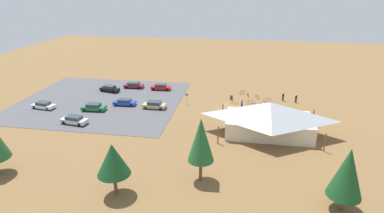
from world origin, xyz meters
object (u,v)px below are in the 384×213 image
Objects in this scene: pine_center at (347,173)px; bicycle_red_near_porch at (242,92)px; trash_bin at (231,97)px; bicycle_teal_yard_center at (248,95)px; car_silver_aisle_side at (74,120)px; car_white_front_row at (43,105)px; car_blue_near_entry at (125,102)px; lot_sign at (187,97)px; visitor_crossing_yard at (296,98)px; pine_midwest at (113,159)px; car_green_end_stall at (94,107)px; car_red_by_curb at (161,87)px; car_tan_back_corner at (154,105)px; bicycle_green_yard_left at (257,97)px; bicycle_blue_edge_north at (254,105)px; car_black_second_row at (110,89)px; bicycle_yellow_front_row at (234,103)px; bicycle_silver_by_bin at (267,100)px; bicycle_purple_near_sign at (264,104)px; bike_pavilion at (269,117)px; visitor_at_bikes at (242,103)px; visitor_near_lot at (283,97)px; car_maroon_inner_stall at (134,85)px; pine_mideast at (201,140)px.

pine_center is 5.84× the size of bicycle_red_near_porch.
bicycle_teal_yard_center is at bearing -145.63° from trash_bin.
car_silver_aisle_side is at bearing -22.53° from pine_center.
car_blue_near_entry is (-14.93, -4.18, -0.00)m from car_white_front_row.
lot_sign is 1.25× the size of visitor_crossing_yard.
car_green_end_stall is (13.99, -24.12, -3.80)m from pine_midwest.
car_tan_back_corner is (-1.68, 11.48, 0.03)m from car_red_by_curb.
bicycle_teal_yard_center is 35.39m from car_silver_aisle_side.
pine_midwest reaches higher than bicycle_green_yard_left.
bicycle_blue_edge_north is 31.03m from car_green_end_stall.
car_black_second_row is at bearing -14.19° from lot_sign.
bicycle_yellow_front_row is at bearing 13.53° from visitor_crossing_yard.
bicycle_purple_near_sign reaches higher than bicycle_silver_by_bin.
bike_pavilion is 9.13× the size of visitor_at_bikes.
pine_midwest is at bearing 65.48° from visitor_at_bikes.
visitor_near_lot is at bearing -175.11° from trash_bin.
visitor_at_bikes is (-29.30, 5.14, 0.14)m from car_black_second_row.
car_tan_back_corner is 11.47m from car_green_end_stall.
car_blue_near_entry is at bearing -164.36° from car_white_front_row.
car_maroon_inner_stall is (29.36, -19.78, -2.29)m from bike_pavilion.
visitor_crossing_yard is (-21.81, -4.10, -0.49)m from lot_sign.
car_green_end_stall is (23.27, -19.75, -4.81)m from pine_mideast.
pine_center is 4.82× the size of bicycle_green_yard_left.
bicycle_silver_by_bin is 6.71m from visitor_at_bikes.
bicycle_red_near_porch reaches higher than bicycle_green_yard_left.
car_white_front_row is 2.64× the size of visitor_crossing_yard.
visitor_near_lot reaches higher than bicycle_silver_by_bin.
bicycle_green_yard_left is at bearing -178.62° from car_black_second_row.
visitor_near_lot is (-26.70, 2.87, 0.18)m from car_red_by_curb.
visitor_crossing_yard is (-8.33, -3.86, 0.56)m from bicycle_blue_edge_north.
bicycle_yellow_front_row is 6.93m from bicycle_red_near_porch.
bicycle_teal_yard_center is 1.03× the size of visitor_at_bikes.
car_blue_near_entry is at bearing 21.18° from bicycle_teal_yard_center.
car_white_front_row is 1.05× the size of car_maroon_inner_stall.
visitor_at_bikes is at bearing -68.86° from pine_center.
bicycle_silver_by_bin is (6.07, -33.25, -4.22)m from pine_center.
bike_pavilion is 10.23× the size of bicycle_yellow_front_row.
bicycle_red_near_porch is at bearing -102.74° from bicycle_yellow_front_row.
car_black_second_row reaches higher than trash_bin.
bicycle_green_yard_left is at bearing -137.70° from bicycle_yellow_front_row.
bike_pavilion is 15.61m from bicycle_silver_by_bin.
visitor_at_bikes is (-1.58, 1.64, 0.55)m from bicycle_yellow_front_row.
car_tan_back_corner is at bearing 11.63° from bicycle_blue_edge_north.
bike_pavilion is 30.03m from car_red_by_curb.
pine_midwest is at bearing 96.13° from car_tan_back_corner.
lot_sign reaches higher than visitor_crossing_yard.
car_silver_aisle_side is (3.48, 21.23, 0.05)m from car_maroon_inner_stall.
bicycle_silver_by_bin is at bearing -165.71° from car_white_front_row.
bike_pavilion is 17.50m from pine_mideast.
car_white_front_row reaches higher than trash_bin.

